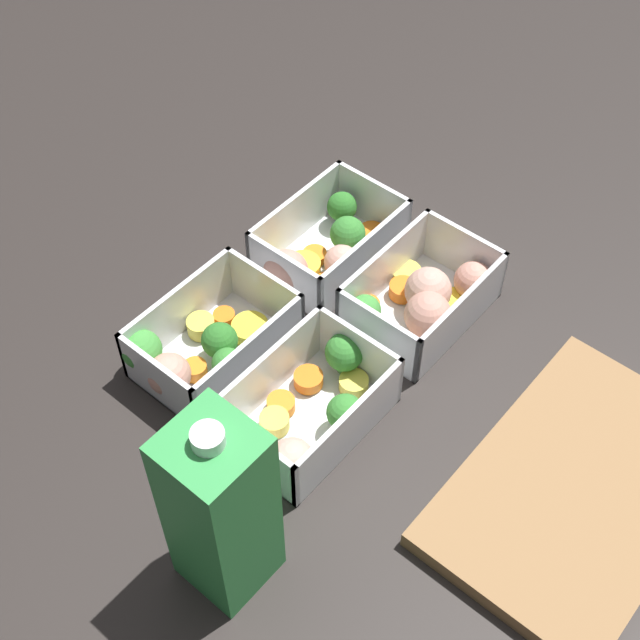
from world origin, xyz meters
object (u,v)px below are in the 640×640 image
object	(u,v)px
container_far_left	(425,299)
container_near_right	(201,348)
container_far_right	(314,407)
juice_carton	(221,510)
container_near_left	(322,250)

from	to	relation	value
container_far_left	container_near_right	bearing A→B (deg)	-33.80
container_far_right	juice_carton	size ratio (longest dim) A/B	0.82
container_far_left	juice_carton	bearing A→B (deg)	6.86
container_far_right	juice_carton	world-z (taller)	juice_carton
container_near_left	container_near_right	size ratio (longest dim) A/B	1.05
juice_carton	container_far_left	bearing A→B (deg)	-173.14
container_near_right	container_far_right	bearing A→B (deg)	98.16
container_near_right	container_far_left	size ratio (longest dim) A/B	0.99
container_near_left	container_far_right	world-z (taller)	same
container_near_right	container_far_left	world-z (taller)	same
container_near_right	container_near_left	bearing A→B (deg)	178.68
container_near_left	container_near_right	distance (m)	0.18
container_far_left	container_far_right	distance (m)	0.17
container_near_right	container_far_left	distance (m)	0.23
container_near_left	container_near_right	xyz separation A→B (m)	(0.18, -0.00, 0.00)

